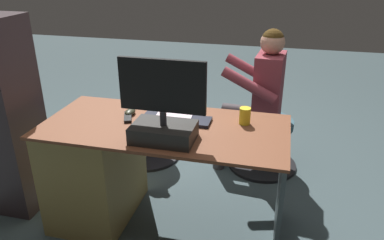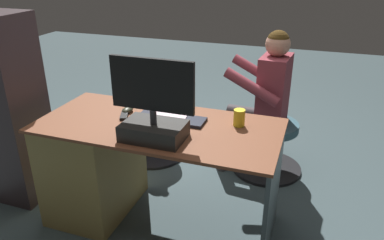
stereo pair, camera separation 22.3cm
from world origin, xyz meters
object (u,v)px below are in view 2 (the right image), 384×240
tv_remote (125,115)px  computer_mouse (128,110)px  cup (239,118)px  keyboard (171,119)px  office_chair_teddy (153,130)px  monitor (153,116)px  teddy_bear (152,93)px  visitor_chair (269,143)px  desk (106,162)px  person (263,93)px

tv_remote → computer_mouse: bearing=-103.3°
computer_mouse → cup: bearing=-177.2°
keyboard → office_chair_teddy: bearing=-56.5°
monitor → tv_remote: bearing=-36.0°
teddy_bear → visitor_chair: teddy_bear is taller
monitor → tv_remote: size_ratio=3.10×
computer_mouse → tv_remote: computer_mouse is taller
computer_mouse → visitor_chair: (-0.82, -0.79, -0.49)m
tv_remote → visitor_chair: (-0.81, -0.85, -0.48)m
desk → teddy_bear: size_ratio=4.05×
computer_mouse → teddy_bear: (0.17, -0.72, -0.15)m
desk → monitor: monitor is taller
cup → person: person is taller
cup → person: 0.75m
person → office_chair_teddy: bearing=4.6°
tv_remote → office_chair_teddy: bearing=-98.6°
desk → monitor: 0.68m
computer_mouse → office_chair_teddy: 0.88m
cup → computer_mouse: bearing=2.8°
keyboard → teddy_bear: size_ratio=1.17×
office_chair_teddy → monitor: bearing=116.2°
keyboard → cup: bearing=-172.1°
cup → visitor_chair: (-0.10, -0.75, -0.52)m
office_chair_teddy → person: bearing=-175.4°
computer_mouse → desk: bearing=37.3°
office_chair_teddy → teddy_bear: size_ratio=1.53×
cup → office_chair_teddy: cup is taller
cup → visitor_chair: cup is taller
teddy_bear → desk: bearing=92.5°
visitor_chair → office_chair_teddy: bearing=4.6°
office_chair_teddy → teddy_bear: 0.34m
cup → teddy_bear: 1.14m
desk → keyboard: (-0.45, -0.08, 0.35)m
keyboard → monitor: bearing=90.9°
office_chair_teddy → keyboard: bearing=123.5°
computer_mouse → visitor_chair: 1.24m
keyboard → cup: size_ratio=4.16×
cup → tv_remote: cup is taller
monitor → tv_remote: (0.30, -0.22, -0.13)m
cup → office_chair_teddy: bearing=-37.1°
cup → tv_remote: 0.71m
monitor → computer_mouse: monitor is taller
desk → tv_remote: tv_remote is taller
keyboard → teddy_bear: 0.90m
office_chair_teddy → teddy_bear: bearing=-90.0°
desk → visitor_chair: size_ratio=2.59×
monitor → keyboard: 0.29m
visitor_chair → cup: bearing=82.3°
computer_mouse → tv_remote: (-0.01, 0.06, -0.01)m
office_chair_teddy → visitor_chair: size_ratio=0.98×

